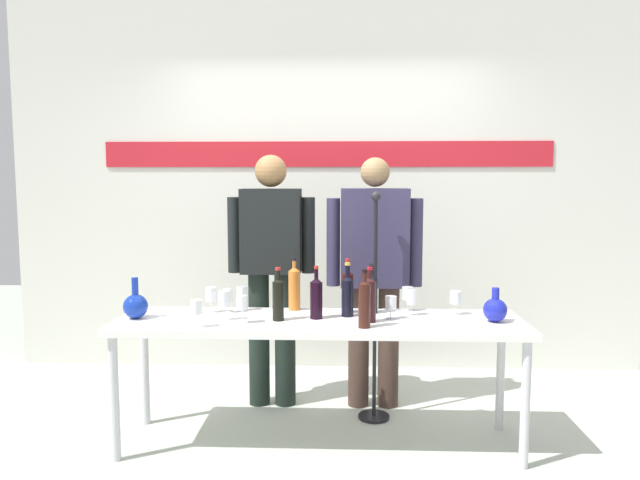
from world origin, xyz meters
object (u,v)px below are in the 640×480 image
(wine_bottle_2, at_px, (348,290))
(wine_glass_right_3, at_px, (411,298))
(decanter_blue_right, at_px, (495,309))
(wine_glass_right_2, at_px, (391,303))
(wine_bottle_5, at_px, (347,294))
(wine_glass_right_0, at_px, (455,298))
(presenter_left, at_px, (272,264))
(wine_bottle_1, at_px, (316,297))
(presenter_right, at_px, (374,265))
(wine_bottle_3, at_px, (364,302))
(decanter_blue_left, at_px, (136,305))
(wine_glass_left_3, at_px, (224,300))
(wine_bottle_6, at_px, (370,298))
(wine_glass_left_5, at_px, (242,293))
(wine_glass_right_1, at_px, (408,294))
(wine_bottle_7, at_px, (371,292))
(wine_glass_left_1, at_px, (211,295))
(wine_glass_left_4, at_px, (196,308))
(wine_bottle_4, at_px, (278,297))
(display_table, at_px, (319,330))
(wine_glass_left_0, at_px, (242,303))
(wine_glass_left_2, at_px, (228,296))
(wine_bottle_0, at_px, (294,287))

(wine_bottle_2, distance_m, wine_glass_right_3, 0.38)
(decanter_blue_right, distance_m, wine_glass_right_2, 0.58)
(wine_bottle_5, height_order, wine_glass_right_0, wine_bottle_5)
(presenter_left, bearing_deg, wine_bottle_2, -39.90)
(presenter_left, bearing_deg, wine_bottle_1, -60.90)
(wine_bottle_5, bearing_deg, presenter_left, 134.00)
(presenter_right, relative_size, wine_glass_right_0, 11.93)
(wine_bottle_3, bearing_deg, decanter_blue_left, 172.98)
(presenter_left, distance_m, wine_glass_left_3, 0.68)
(wine_bottle_6, xyz_separation_m, wine_glass_right_3, (0.25, 0.17, -0.03))
(wine_glass_left_5, xyz_separation_m, wine_glass_right_2, (0.88, -0.18, -0.02))
(wine_glass_right_1, bearing_deg, decanter_blue_left, -170.81)
(wine_glass_right_2, bearing_deg, wine_glass_right_0, 17.38)
(wine_bottle_7, xyz_separation_m, wine_glass_left_3, (-0.84, -0.22, -0.01))
(wine_bottle_7, bearing_deg, wine_bottle_5, -146.54)
(presenter_right, xyz_separation_m, wine_bottle_5, (-0.18, -0.52, -0.09))
(wine_bottle_3, bearing_deg, wine_glass_left_1, 159.84)
(presenter_right, bearing_deg, wine_glass_left_4, -140.46)
(wine_bottle_6, distance_m, wine_glass_left_3, 0.82)
(decanter_blue_right, relative_size, presenter_right, 0.12)
(wine_bottle_7, bearing_deg, presenter_right, 84.85)
(wine_bottle_5, distance_m, wine_glass_right_1, 0.39)
(wine_bottle_4, xyz_separation_m, wine_bottle_5, (0.39, 0.12, -0.00))
(display_table, height_order, wine_glass_right_1, wine_glass_right_1)
(wine_bottle_4, height_order, wine_glass_left_0, wine_bottle_4)
(presenter_right, distance_m, wine_bottle_7, 0.44)
(decanter_blue_left, distance_m, wine_bottle_3, 1.31)
(presenter_left, bearing_deg, wine_glass_left_3, -106.47)
(wine_bottle_3, xyz_separation_m, wine_glass_left_1, (-0.90, 0.33, -0.03))
(wine_bottle_5, relative_size, wine_glass_left_1, 2.08)
(wine_glass_right_0, relative_size, wine_glass_right_3, 0.92)
(presenter_right, relative_size, wine_glass_left_5, 11.39)
(wine_bottle_1, distance_m, wine_glass_left_4, 0.67)
(display_table, relative_size, wine_bottle_1, 7.64)
(presenter_right, xyz_separation_m, wine_glass_left_2, (-0.89, -0.46, -0.12))
(wine_bottle_6, xyz_separation_m, wine_glass_left_2, (-0.83, 0.20, -0.04))
(display_table, xyz_separation_m, presenter_right, (0.34, 0.61, 0.28))
(presenter_left, height_order, wine_bottle_0, presenter_left)
(wine_glass_left_5, bearing_deg, decanter_blue_right, -8.88)
(decanter_blue_left, distance_m, wine_glass_left_1, 0.43)
(wine_bottle_4, bearing_deg, wine_glass_right_3, 11.35)
(presenter_right, xyz_separation_m, wine_glass_right_1, (0.18, -0.37, -0.12))
(wine_bottle_4, xyz_separation_m, wine_glass_right_1, (0.75, 0.27, -0.03))
(wine_glass_left_5, height_order, wine_glass_right_3, wine_glass_right_3)
(wine_bottle_6, distance_m, wine_bottle_7, 0.23)
(presenter_right, xyz_separation_m, wine_bottle_0, (-0.50, -0.37, -0.08))
(wine_glass_right_3, bearing_deg, wine_bottle_3, -133.62)
(wine_bottle_4, relative_size, wine_bottle_6, 0.98)
(display_table, height_order, wine_bottle_7, wine_bottle_7)
(wine_bottle_6, bearing_deg, decanter_blue_left, 178.59)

